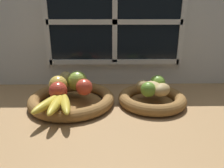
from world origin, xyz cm
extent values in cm
cube|color=#9E774C|center=(0.00, 0.00, -1.50)|extent=(140.00, 90.00, 3.00)
cube|color=silver|center=(0.00, 30.00, 27.50)|extent=(140.00, 3.00, 55.00)
cube|color=black|center=(0.00, 28.10, 31.00)|extent=(64.00, 0.80, 38.00)
cube|color=white|center=(0.00, 27.50, 31.00)|extent=(2.40, 1.20, 38.00)
cube|color=white|center=(0.00, 27.50, 31.00)|extent=(64.00, 1.20, 2.40)
cube|color=white|center=(-32.00, 27.50, 31.00)|extent=(2.40, 1.20, 40.40)
cube|color=white|center=(32.00, 27.50, 31.00)|extent=(2.40, 1.20, 40.40)
cube|color=white|center=(0.00, 27.50, 12.00)|extent=(64.00, 1.20, 2.40)
cylinder|color=brown|center=(-17.82, 3.43, 0.50)|extent=(24.07, 24.07, 1.00)
torus|color=brown|center=(-17.82, 3.43, 2.29)|extent=(33.95, 33.95, 4.59)
cylinder|color=brown|center=(14.33, 3.43, 0.50)|extent=(18.36, 18.36, 1.00)
torus|color=brown|center=(14.33, 3.43, 2.29)|extent=(26.98, 26.98, 4.59)
sphere|color=#B73828|center=(-21.66, -1.87, 7.95)|extent=(6.72, 6.72, 6.72)
sphere|color=gold|center=(-23.02, 4.29, 8.17)|extent=(7.16, 7.16, 7.16)
sphere|color=#8CAD3D|center=(-15.89, 7.63, 8.58)|extent=(7.99, 7.99, 7.99)
sphere|color=#CC422D|center=(-12.53, 2.16, 7.82)|extent=(6.47, 6.47, 6.47)
ellipsoid|color=olive|center=(-21.00, 9.90, 8.28)|extent=(7.14, 7.43, 7.37)
ellipsoid|color=gold|center=(-23.31, -8.83, 6.18)|extent=(9.52, 16.96, 3.19)
ellipsoid|color=gold|center=(-20.59, -9.47, 6.18)|extent=(4.32, 17.22, 3.19)
ellipsoid|color=gold|center=(-17.80, -9.20, 6.18)|extent=(7.51, 17.29, 3.19)
sphere|color=brown|center=(-20.02, -0.97, 6.18)|extent=(2.87, 2.87, 2.87)
ellipsoid|color=tan|center=(14.33, 3.43, 7.06)|extent=(9.88, 10.01, 4.94)
ellipsoid|color=tan|center=(16.15, 7.44, 7.19)|extent=(7.57, 7.41, 5.20)
ellipsoid|color=#A38451|center=(11.06, 5.98, 6.88)|extent=(6.19, 5.17, 4.57)
ellipsoid|color=tan|center=(17.25, 0.52, 7.12)|extent=(9.62, 9.54, 5.05)
sphere|color=olive|center=(11.98, -0.09, 7.50)|extent=(5.82, 5.82, 5.82)
sphere|color=#6B9E33|center=(17.08, 6.96, 7.76)|extent=(6.33, 6.33, 6.33)
camera|label=1|loc=(-3.14, -73.50, 35.07)|focal=33.28mm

